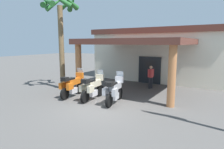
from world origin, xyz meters
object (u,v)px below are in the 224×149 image
motorcycle_orange (72,85)px  pedestrian (151,76)px  motorcycle_cream (93,87)px  motorcycle_silver (114,90)px  motel_building (162,53)px  palm_tree_roadside (60,17)px

motorcycle_orange → pedestrian: bearing=-43.3°
motorcycle_cream → pedestrian: motorcycle_cream is taller
motorcycle_orange → motorcycle_silver: bearing=-93.2°
motel_building → pedestrian: (0.60, -4.77, -1.31)m
motel_building → palm_tree_roadside: bearing=-119.5°
motel_building → motorcycle_silver: motel_building is taller
motorcycle_silver → palm_tree_roadside: bearing=68.3°
motorcycle_orange → motorcycle_cream: size_ratio=1.00×
motorcycle_silver → palm_tree_roadside: palm_tree_roadside is taller
motorcycle_silver → motel_building: bearing=-7.9°
palm_tree_roadside → motorcycle_silver: bearing=-13.5°
motel_building → motorcycle_cream: bearing=-96.8°
motel_building → motorcycle_silver: size_ratio=5.60×
palm_tree_roadside → motorcycle_orange: bearing=-32.4°
motorcycle_silver → palm_tree_roadside: size_ratio=0.34×
motorcycle_cream → motorcycle_orange: bearing=91.3°
motorcycle_cream → motel_building: bearing=-11.3°
motorcycle_cream → pedestrian: size_ratio=1.38×
motorcycle_silver → pedestrian: size_ratio=1.38×
pedestrian → palm_tree_roadside: palm_tree_roadside is taller
motorcycle_orange → pedestrian: size_ratio=1.38×
palm_tree_roadside → motel_building: bearing=58.8°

